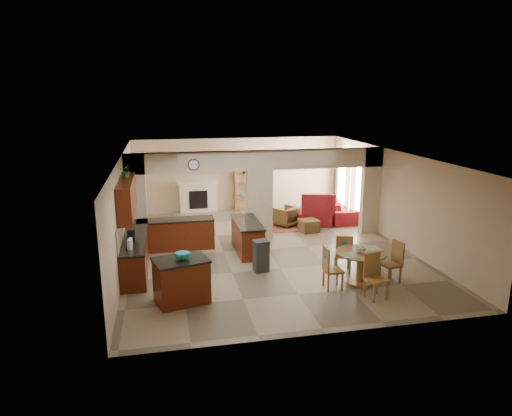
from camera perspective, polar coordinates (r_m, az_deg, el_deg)
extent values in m
plane|color=gray|center=(13.54, 1.33, -5.14)|extent=(10.00, 10.00, 0.00)
plane|color=white|center=(12.89, 1.40, 6.69)|extent=(10.00, 10.00, 0.00)
plane|color=beige|center=(17.95, -2.27, 4.29)|extent=(8.00, 0.00, 8.00)
plane|color=beige|center=(8.56, 9.05, -7.07)|extent=(8.00, 0.00, 8.00)
plane|color=beige|center=(12.86, -16.27, -0.25)|extent=(0.00, 10.00, 10.00)
plane|color=beige|center=(14.56, 16.89, 1.36)|extent=(0.00, 10.00, 10.00)
cube|color=beige|center=(13.81, -14.74, 0.82)|extent=(0.60, 0.25, 2.80)
cube|color=beige|center=(14.16, 0.44, 0.38)|extent=(0.80, 0.25, 2.20)
cube|color=beige|center=(15.29, 14.13, 2.13)|extent=(0.60, 0.25, 2.80)
cube|color=beige|center=(13.89, 0.45, 5.99)|extent=(8.00, 0.25, 0.60)
cube|color=#3F1207|center=(12.35, -14.83, -5.45)|extent=(0.60, 3.20, 0.86)
cube|color=black|center=(12.20, -14.96, -3.44)|extent=(0.62, 3.22, 0.05)
cube|color=tan|center=(12.14, -16.37, -2.08)|extent=(0.02, 3.20, 0.55)
cube|color=#3F1207|center=(13.63, -9.94, -3.32)|extent=(2.20, 0.60, 0.86)
cube|color=black|center=(13.50, -10.02, -1.48)|extent=(2.22, 0.62, 0.05)
cube|color=#3F1207|center=(11.95, -15.85, 1.27)|extent=(0.35, 2.40, 0.90)
cube|color=#3F1207|center=(13.19, -1.10, -3.70)|extent=(0.65, 1.80, 0.86)
cube|color=black|center=(13.06, -1.11, -1.80)|extent=(0.70, 1.85, 0.05)
cube|color=silver|center=(12.40, -0.37, -4.92)|extent=(0.58, 0.04, 0.70)
cylinder|color=#472417|center=(13.47, -7.79, 5.39)|extent=(0.34, 0.03, 0.34)
cube|color=#9C5A38|center=(15.76, 3.85, -2.35)|extent=(1.60, 1.30, 0.01)
cube|color=white|center=(17.77, -7.26, 1.29)|extent=(1.40, 0.28, 1.10)
cube|color=black|center=(17.64, -7.21, 1.03)|extent=(0.70, 0.04, 0.70)
cube|color=white|center=(17.62, -7.31, 3.18)|extent=(1.60, 0.35, 0.10)
cube|color=olive|center=(17.93, -1.06, 2.66)|extent=(1.00, 0.32, 1.80)
cube|color=white|center=(16.60, 13.00, 2.42)|extent=(0.02, 0.90, 1.90)
cube|color=white|center=(18.12, 10.77, 3.50)|extent=(0.02, 0.90, 1.90)
cube|color=white|center=(17.38, 11.81, 2.50)|extent=(0.02, 0.70, 2.10)
cube|color=#381816|center=(16.05, 13.75, 1.98)|extent=(0.10, 0.28, 2.30)
cube|color=#381816|center=(17.11, 12.04, 2.82)|extent=(0.10, 0.28, 2.30)
cube|color=#381816|center=(17.56, 11.39, 3.14)|extent=(0.10, 0.28, 2.30)
cube|color=#381816|center=(18.65, 9.96, 3.84)|extent=(0.10, 0.28, 2.30)
cylinder|color=white|center=(16.17, 4.17, 7.33)|extent=(1.00, 1.00, 0.10)
cube|color=#3F1207|center=(10.23, -9.29, -9.06)|extent=(1.25, 1.02, 0.94)
cube|color=black|center=(10.05, -9.40, -6.46)|extent=(1.32, 1.08, 0.05)
cylinder|color=teal|center=(10.01, -9.18, -5.93)|extent=(0.32, 0.32, 0.15)
cube|color=#2C2C2E|center=(11.79, 0.64, -6.15)|extent=(0.40, 0.35, 0.76)
cylinder|color=olive|center=(11.17, 13.01, -5.46)|extent=(1.19, 1.19, 0.04)
cylinder|color=olive|center=(11.30, 12.90, -7.31)|extent=(0.17, 0.17, 0.77)
cylinder|color=olive|center=(11.44, 12.79, -9.06)|extent=(0.61, 0.61, 0.07)
cylinder|color=#5FBB28|center=(11.10, 12.77, -5.03)|extent=(0.30, 0.30, 0.16)
imported|color=maroon|center=(17.07, 9.94, -0.02)|extent=(2.44, 0.99, 0.71)
cube|color=maroon|center=(16.13, 7.29, -1.21)|extent=(1.34, 1.19, 0.46)
imported|color=maroon|center=(15.84, 3.75, -1.02)|extent=(1.00, 1.00, 0.67)
cube|color=maroon|center=(15.25, 6.61, -2.19)|extent=(0.63, 0.63, 0.41)
imported|color=#164913|center=(12.12, -15.96, 4.49)|extent=(0.37, 0.34, 0.36)
cube|color=olive|center=(11.93, 10.80, -5.81)|extent=(0.52, 0.52, 0.05)
cube|color=olive|center=(12.19, 11.45, -6.55)|extent=(0.04, 0.04, 0.44)
cube|color=olive|center=(12.15, 9.85, -6.55)|extent=(0.04, 0.04, 0.44)
cube|color=olive|center=(11.88, 11.67, -7.13)|extent=(0.04, 0.04, 0.44)
cube|color=olive|center=(11.84, 10.03, -7.13)|extent=(0.04, 0.04, 0.44)
cube|color=olive|center=(11.66, 10.98, -4.74)|extent=(0.42, 0.15, 0.55)
cube|color=teal|center=(11.61, 11.02, -4.45)|extent=(0.14, 0.05, 0.14)
cube|color=olive|center=(11.56, 16.47, -6.81)|extent=(0.50, 0.50, 0.05)
cube|color=olive|center=(11.67, 15.21, -7.75)|extent=(0.04, 0.04, 0.44)
cube|color=olive|center=(11.42, 16.27, -8.30)|extent=(0.04, 0.04, 0.44)
cube|color=olive|center=(11.87, 16.51, -7.46)|extent=(0.04, 0.04, 0.44)
cube|color=olive|center=(11.63, 17.58, -7.99)|extent=(0.04, 0.04, 0.44)
cube|color=olive|center=(11.58, 17.30, -5.27)|extent=(0.12, 0.42, 0.55)
cube|color=teal|center=(11.57, 17.42, -4.92)|extent=(0.04, 0.14, 0.14)
cube|color=olive|center=(10.60, 14.79, -8.66)|extent=(0.50, 0.50, 0.05)
cube|color=olive|center=(10.47, 14.54, -10.30)|extent=(0.04, 0.04, 0.44)
cube|color=olive|center=(10.67, 16.01, -9.93)|extent=(0.04, 0.04, 0.44)
cube|color=olive|center=(10.71, 13.42, -9.65)|extent=(0.04, 0.04, 0.44)
cube|color=olive|center=(10.91, 14.88, -9.30)|extent=(0.04, 0.04, 0.44)
cube|color=olive|center=(10.63, 14.26, -6.82)|extent=(0.42, 0.12, 0.55)
cube|color=teal|center=(10.62, 14.21, -6.42)|extent=(0.14, 0.04, 0.14)
cube|color=olive|center=(10.91, 9.63, -7.70)|extent=(0.43, 0.43, 0.05)
cube|color=olive|center=(10.91, 10.73, -9.06)|extent=(0.04, 0.04, 0.44)
cube|color=olive|center=(11.20, 10.12, -8.40)|extent=(0.04, 0.04, 0.44)
cube|color=olive|center=(10.79, 9.02, -9.24)|extent=(0.04, 0.04, 0.44)
cube|color=olive|center=(11.09, 8.45, -8.56)|extent=(0.04, 0.04, 0.44)
cube|color=olive|center=(10.74, 8.73, -6.30)|extent=(0.05, 0.42, 0.55)
cube|color=teal|center=(10.71, 8.62, -5.96)|extent=(0.01, 0.14, 0.14)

